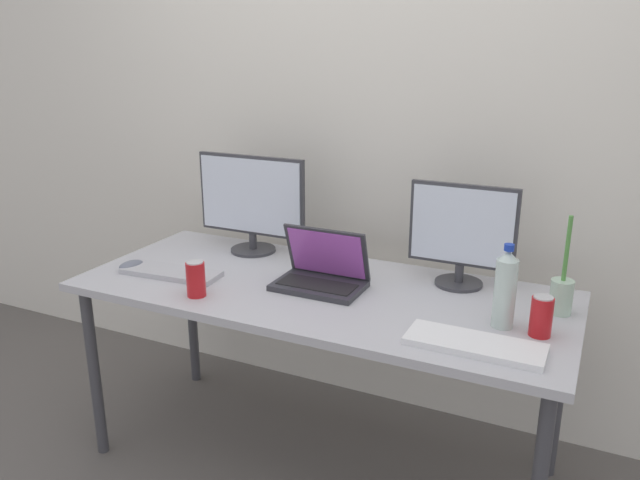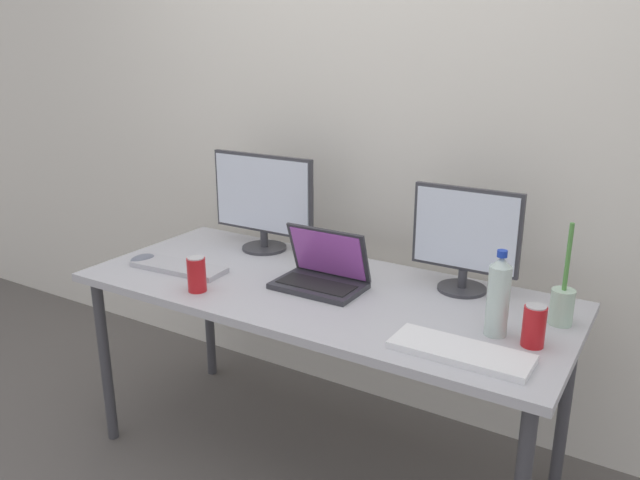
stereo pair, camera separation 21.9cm
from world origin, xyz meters
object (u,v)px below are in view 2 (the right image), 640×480
at_px(soda_can_by_laptop, 197,274).
at_px(monitor_left, 263,200).
at_px(bamboo_vase, 562,304).
at_px(laptop_silver, 323,273).
at_px(monitor_center, 465,237).
at_px(soda_can_near_keyboard, 534,326).
at_px(keyboard_main, 461,351).
at_px(keyboard_aux, 179,267).
at_px(mouse_by_keyboard, 143,259).
at_px(water_bottle, 498,297).
at_px(work_desk, 320,303).

bearing_deg(soda_can_by_laptop, monitor_left, 98.67).
distance_m(soda_can_by_laptop, bamboo_vase, 1.22).
bearing_deg(monitor_left, laptop_silver, -28.33).
height_order(soda_can_by_laptop, bamboo_vase, bamboo_vase).
bearing_deg(monitor_center, bamboo_vase, -16.76).
bearing_deg(soda_can_near_keyboard, soda_can_by_laptop, -170.44).
distance_m(keyboard_main, bamboo_vase, 0.41).
xyz_separation_m(keyboard_aux, mouse_by_keyboard, (-0.18, -0.02, 0.01)).
bearing_deg(water_bottle, monitor_center, 125.37).
xyz_separation_m(work_desk, mouse_by_keyboard, (-0.75, -0.14, 0.08)).
relative_size(keyboard_aux, soda_can_by_laptop, 3.05).
xyz_separation_m(monitor_center, mouse_by_keyboard, (-1.19, -0.38, -0.18)).
xyz_separation_m(monitor_center, keyboard_main, (0.16, -0.47, -0.19)).
bearing_deg(soda_can_near_keyboard, keyboard_main, -134.56).
xyz_separation_m(laptop_silver, soda_can_near_keyboard, (0.76, -0.08, 0.01)).
relative_size(monitor_left, mouse_by_keyboard, 4.78).
xyz_separation_m(keyboard_aux, water_bottle, (1.21, 0.08, 0.11)).
height_order(monitor_left, soda_can_near_keyboard, monitor_left).
xyz_separation_m(monitor_center, laptop_silver, (-0.44, -0.23, -0.15)).
relative_size(monitor_center, keyboard_aux, 0.99).
height_order(work_desk, soda_can_by_laptop, soda_can_by_laptop).
bearing_deg(laptop_silver, bamboo_vase, 8.40).
xyz_separation_m(keyboard_main, keyboard_aux, (-1.17, 0.10, 0.00)).
relative_size(water_bottle, soda_can_by_laptop, 2.13).
relative_size(soda_can_near_keyboard, bamboo_vase, 0.38).
xyz_separation_m(monitor_left, soda_can_by_laptop, (0.08, -0.50, -0.15)).
distance_m(laptop_silver, soda_can_by_laptop, 0.45).
distance_m(monitor_center, bamboo_vase, 0.39).
relative_size(keyboard_main, soda_can_by_laptop, 3.15).
bearing_deg(laptop_silver, water_bottle, -5.58).
height_order(work_desk, keyboard_aux, keyboard_aux).
distance_m(work_desk, monitor_center, 0.57).
bearing_deg(keyboard_main, soda_can_by_laptop, -177.98).
bearing_deg(monitor_left, soda_can_by_laptop, -81.33).
relative_size(work_desk, water_bottle, 6.60).
bearing_deg(keyboard_main, water_bottle, 75.95).
bearing_deg(mouse_by_keyboard, bamboo_vase, 25.16).
distance_m(mouse_by_keyboard, water_bottle, 1.40).
xyz_separation_m(monitor_center, water_bottle, (0.20, -0.29, -0.07)).
distance_m(work_desk, keyboard_aux, 0.58).
xyz_separation_m(laptop_silver, bamboo_vase, (0.80, 0.12, 0.02)).
height_order(keyboard_aux, soda_can_near_keyboard, soda_can_near_keyboard).
relative_size(keyboard_main, soda_can_near_keyboard, 3.15).
bearing_deg(water_bottle, keyboard_aux, -176.33).
xyz_separation_m(keyboard_aux, bamboo_vase, (1.37, 0.26, 0.06)).
bearing_deg(water_bottle, keyboard_main, -104.48).
height_order(water_bottle, bamboo_vase, bamboo_vase).
xyz_separation_m(keyboard_main, soda_can_near_keyboard, (0.16, 0.16, 0.05)).
xyz_separation_m(monitor_left, keyboard_aux, (-0.13, -0.38, -0.21)).
distance_m(keyboard_aux, mouse_by_keyboard, 0.18).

